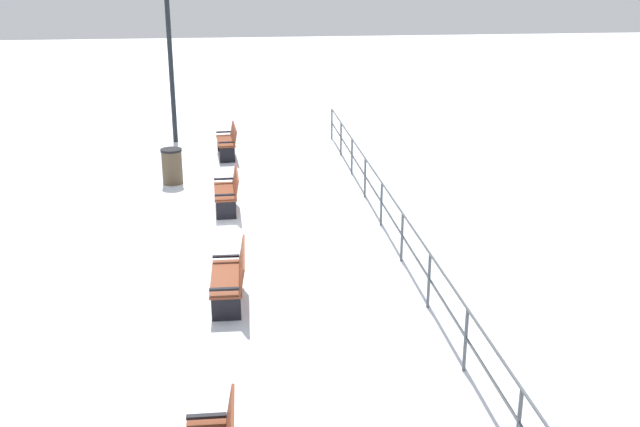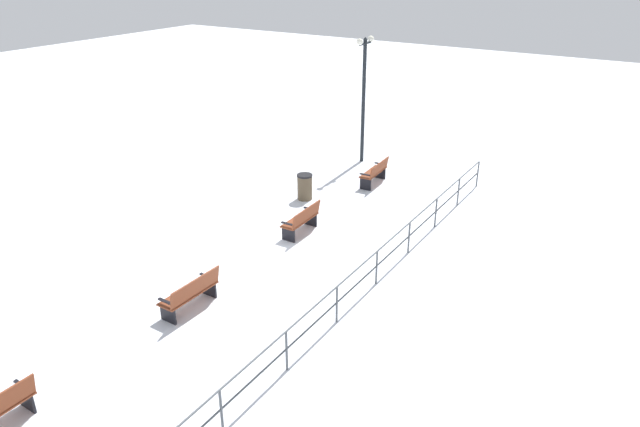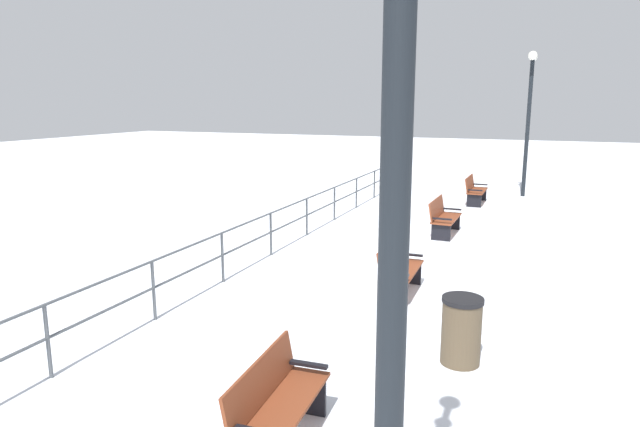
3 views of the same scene
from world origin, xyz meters
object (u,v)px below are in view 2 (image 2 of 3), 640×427
bench_nearest (375,172)px  lamppost_near (364,85)px  bench_second (302,220)px  trash_bin (305,187)px  bench_third (191,293)px

bench_nearest → lamppost_near: size_ratio=0.31×
bench_second → trash_bin: size_ratio=1.63×
bench_second → lamppost_near: bearing=-78.0°
bench_third → trash_bin: size_ratio=1.75×
bench_second → lamppost_near: (1.64, -6.83, 2.64)m
trash_bin → bench_third: bearing=101.6°
bench_nearest → trash_bin: (1.42, 2.52, -0.02)m
bench_nearest → bench_second: size_ratio=1.05×
bench_nearest → lamppost_near: bearing=-54.4°
bench_third → lamppost_near: bearing=-80.7°
bench_nearest → bench_third: 9.63m
lamppost_near → bench_nearest: bearing=129.1°
bench_nearest → trash_bin: size_ratio=1.71×
trash_bin → lamppost_near: bearing=-87.3°
bench_second → bench_third: size_ratio=0.93×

